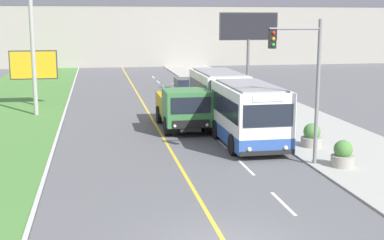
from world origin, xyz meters
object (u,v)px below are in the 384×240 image
(city_bus, at_px, (232,104))
(utility_pole_far, at_px, (32,26))
(dump_truck, at_px, (185,109))
(planter_round_second, at_px, (312,136))
(planter_round_near, at_px, (343,155))
(car_distant, at_px, (185,88))
(traffic_light_mast, at_px, (304,74))
(billboard_small, at_px, (34,67))
(billboard_large, at_px, (249,30))

(city_bus, height_order, utility_pole_far, utility_pole_far)
(city_bus, xyz_separation_m, dump_truck, (-2.53, 0.84, -0.32))
(utility_pole_far, height_order, planter_round_second, utility_pole_far)
(planter_round_near, bearing_deg, city_bus, 109.14)
(city_bus, xyz_separation_m, planter_round_second, (2.93, -4.28, -0.99))
(car_distant, relative_size, traffic_light_mast, 0.69)
(billboard_small, distance_m, planter_round_near, 24.67)
(dump_truck, relative_size, traffic_light_mast, 1.01)
(dump_truck, xyz_separation_m, utility_pole_far, (-8.80, 6.70, 4.57))
(billboard_small, xyz_separation_m, planter_round_second, (14.75, -16.06, -2.25))
(dump_truck, bearing_deg, utility_pole_far, 142.73)
(city_bus, xyz_separation_m, billboard_large, (5.03, 14.34, 3.75))
(utility_pole_far, relative_size, billboard_small, 2.87)
(dump_truck, height_order, billboard_large, billboard_large)
(city_bus, relative_size, planter_round_second, 11.16)
(billboard_small, bearing_deg, car_distant, 13.48)
(planter_round_near, bearing_deg, billboard_small, 126.42)
(car_distant, distance_m, traffic_light_mast, 22.15)
(billboard_large, bearing_deg, planter_round_second, -96.43)
(utility_pole_far, xyz_separation_m, planter_round_near, (14.11, -15.53, -5.24))
(utility_pole_far, relative_size, planter_round_near, 10.11)
(billboard_small, bearing_deg, traffic_light_mast, -55.72)
(car_distant, relative_size, billboard_small, 1.07)
(utility_pole_far, distance_m, billboard_small, 5.21)
(car_distant, xyz_separation_m, planter_round_second, (3.14, -18.85, -0.11))
(car_distant, distance_m, planter_round_second, 19.11)
(billboard_large, bearing_deg, utility_pole_far, -157.42)
(billboard_small, bearing_deg, planter_round_near, -53.58)
(city_bus, xyz_separation_m, car_distant, (-0.21, 14.56, -0.88))
(utility_pole_far, xyz_separation_m, traffic_light_mast, (12.52, -14.84, -1.86))
(planter_round_second, bearing_deg, planter_round_near, -92.43)
(utility_pole_far, xyz_separation_m, planter_round_second, (14.26, -11.82, -5.24))
(planter_round_near, relative_size, planter_round_second, 1.00)
(dump_truck, bearing_deg, billboard_small, 130.32)
(car_distant, xyz_separation_m, utility_pole_far, (-11.12, -7.03, 5.13))
(dump_truck, distance_m, planter_round_second, 7.52)
(dump_truck, xyz_separation_m, traffic_light_mast, (3.72, -8.14, 2.71))
(billboard_large, distance_m, planter_round_second, 19.33)
(planter_round_second, bearing_deg, traffic_light_mast, -119.98)
(utility_pole_far, distance_m, planter_round_near, 21.62)
(city_bus, relative_size, planter_round_near, 11.21)
(city_bus, height_order, planter_round_near, city_bus)
(car_distant, distance_m, planter_round_near, 22.75)
(city_bus, height_order, car_distant, city_bus)
(city_bus, relative_size, traffic_light_mast, 2.05)
(city_bus, distance_m, billboard_small, 16.73)
(city_bus, distance_m, traffic_light_mast, 7.77)
(city_bus, xyz_separation_m, planter_round_near, (2.77, -7.99, -0.99))
(dump_truck, bearing_deg, planter_round_second, -43.17)
(traffic_light_mast, height_order, billboard_large, billboard_large)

